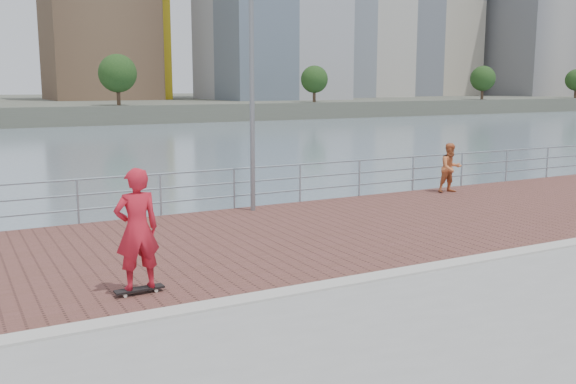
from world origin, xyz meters
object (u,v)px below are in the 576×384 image
guardrail (198,187)px  bystander (451,168)px  skateboarder (137,229)px  street_lamp (259,33)px

guardrail → bystander: size_ratio=25.38×
skateboarder → bystander: skateboarder is taller
street_lamp → skateboarder: (-4.57, -4.91, -3.54)m
guardrail → skateboarder: 6.72m
skateboarder → bystander: (11.21, 5.07, -0.30)m
street_lamp → skateboarder: bearing=-133.0°
street_lamp → skateboarder: 7.59m
skateboarder → bystander: bearing=-157.7°
bystander → street_lamp: bearing=-171.6°
bystander → skateboarder: bearing=-148.6°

